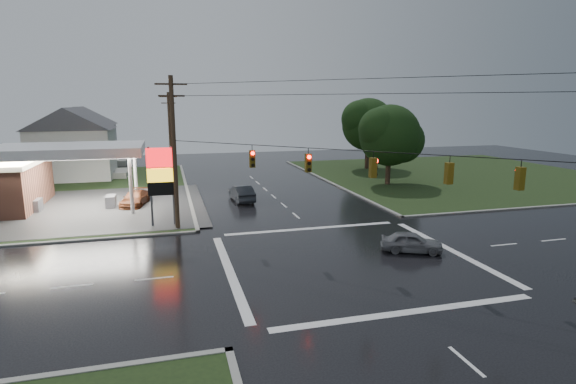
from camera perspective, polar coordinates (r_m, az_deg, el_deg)
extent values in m
plane|color=black|center=(27.06, 7.59, -8.54)|extent=(120.00, 120.00, 0.00)
cube|color=black|center=(52.74, -32.53, -0.45)|extent=(36.00, 36.00, 0.08)
cube|color=black|center=(61.83, 20.69, 2.08)|extent=(36.00, 36.00, 0.08)
cube|color=#2D2D2D|center=(43.57, -28.05, -2.06)|extent=(26.00, 18.00, 0.02)
cylinder|color=silver|center=(39.12, -19.31, 0.87)|extent=(0.30, 0.30, 5.00)
cylinder|color=silver|center=(46.77, -31.11, 1.49)|extent=(0.30, 0.30, 5.00)
cylinder|color=silver|center=(45.02, -18.81, 2.19)|extent=(0.30, 0.30, 5.00)
cube|color=silver|center=(42.38, -26.05, 4.81)|extent=(12.00, 8.00, 0.80)
cube|color=white|center=(42.42, -26.00, 4.24)|extent=(11.40, 7.40, 0.04)
cube|color=#59595E|center=(43.72, -29.38, -1.52)|extent=(0.80, 1.60, 1.10)
cube|color=#59595E|center=(42.60, -21.56, -1.15)|extent=(0.80, 1.60, 1.10)
cylinder|color=#59595E|center=(34.51, -17.05, 0.54)|extent=(0.16, 0.16, 6.00)
cylinder|color=#59595E|center=(34.48, -14.40, 0.67)|extent=(0.16, 0.16, 6.00)
cube|color=red|center=(34.16, -15.92, 4.23)|extent=(2.00, 0.35, 1.40)
cube|color=yellow|center=(34.34, -15.80, 2.08)|extent=(2.00, 0.35, 1.00)
cube|color=black|center=(34.50, -15.72, 0.44)|extent=(2.00, 0.35, 1.00)
cylinder|color=#382619|center=(33.14, -14.23, 4.64)|extent=(0.32, 0.32, 11.00)
cube|color=#382619|center=(32.96, -14.65, 13.12)|extent=(2.20, 0.12, 0.12)
cube|color=#382619|center=(32.94, -14.58, 11.73)|extent=(1.80, 0.12, 0.12)
cylinder|color=#382619|center=(61.56, -14.77, 7.28)|extent=(0.32, 0.32, 10.50)
cube|color=#382619|center=(61.44, -14.99, 11.61)|extent=(2.20, 0.12, 0.12)
cube|color=#382619|center=(61.44, -14.95, 10.86)|extent=(1.80, 0.12, 0.12)
cube|color=#59470C|center=(28.89, -4.56, 4.22)|extent=(0.34, 0.34, 1.10)
cylinder|color=#FF0C07|center=(28.65, -4.50, 4.92)|extent=(0.22, 0.08, 0.22)
cube|color=#59470C|center=(26.83, 2.58, 3.70)|extent=(0.34, 0.34, 1.10)
cylinder|color=#FF0C07|center=(26.60, 2.71, 4.46)|extent=(0.22, 0.08, 0.22)
cube|color=#59470C|center=(25.26, 10.74, 3.04)|extent=(0.34, 0.34, 1.10)
cylinder|color=#FF0C07|center=(25.30, 11.18, 3.91)|extent=(0.08, 0.22, 0.22)
cube|color=#59470C|center=(24.26, 19.76, 2.24)|extent=(0.34, 0.34, 1.10)
cylinder|color=#FF0C07|center=(24.37, 19.55, 3.20)|extent=(0.22, 0.08, 0.22)
cube|color=#59470C|center=(23.92, 27.36, 1.53)|extent=(0.34, 0.34, 1.10)
cylinder|color=#FF0C07|center=(24.02, 27.12, 2.50)|extent=(0.22, 0.08, 0.22)
cube|color=silver|center=(60.75, -25.57, 4.37)|extent=(9.00, 8.00, 6.00)
cube|color=gray|center=(60.34, -20.41, 2.23)|extent=(1.60, 4.80, 0.80)
cube|color=silver|center=(72.69, -24.71, 5.40)|extent=(9.00, 8.00, 6.00)
cube|color=gray|center=(72.28, -20.39, 3.62)|extent=(1.60, 4.80, 0.80)
cylinder|color=black|center=(51.81, 12.62, 3.66)|extent=(0.56, 0.56, 5.04)
sphere|color=black|center=(51.51, 12.77, 7.04)|extent=(6.80, 6.80, 6.80)
sphere|color=black|center=(52.63, 14.23, 6.36)|extent=(5.10, 5.10, 5.10)
sphere|color=black|center=(50.49, 11.64, 7.82)|extent=(4.76, 4.76, 4.76)
cylinder|color=black|center=(63.78, 10.03, 5.39)|extent=(0.56, 0.56, 5.60)
sphere|color=black|center=(63.53, 10.13, 8.44)|extent=(7.20, 7.20, 7.20)
sphere|color=black|center=(64.62, 11.45, 7.82)|extent=(5.40, 5.40, 5.40)
sphere|color=black|center=(62.54, 9.10, 9.17)|extent=(5.04, 5.04, 5.04)
imported|color=#212529|center=(42.48, -5.92, -0.16)|extent=(1.98, 4.74, 1.53)
imported|color=slate|center=(29.06, 15.41, -6.14)|extent=(4.04, 2.92, 1.28)
imported|color=#5E2C15|center=(42.76, -18.85, -0.78)|extent=(2.81, 4.83, 1.31)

